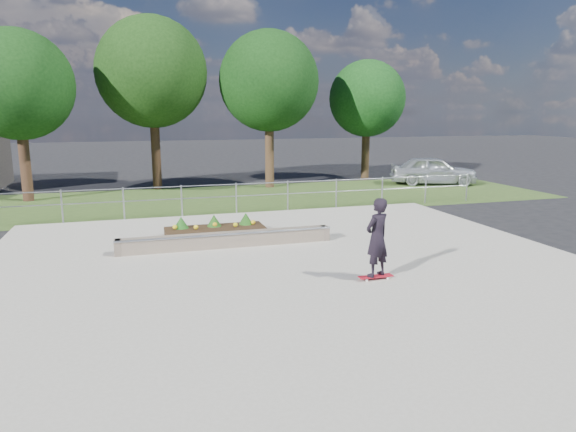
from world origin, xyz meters
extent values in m
plane|color=black|center=(0.00, 0.00, 0.00)|extent=(120.00, 120.00, 0.00)
cube|color=#31491D|center=(0.00, 11.00, 0.01)|extent=(30.00, 8.00, 0.02)
cube|color=#9F9B8D|center=(0.00, 0.00, 0.03)|extent=(15.00, 15.00, 0.06)
cylinder|color=gray|center=(-6.00, 7.50, 0.60)|extent=(0.06, 0.06, 1.20)
cylinder|color=#969A9E|center=(-4.00, 7.50, 0.60)|extent=(0.06, 0.06, 1.20)
cylinder|color=#9B9FA4|center=(-2.00, 7.50, 0.60)|extent=(0.06, 0.06, 1.20)
cylinder|color=#96999E|center=(0.00, 7.50, 0.60)|extent=(0.06, 0.06, 1.20)
cylinder|color=gray|center=(2.00, 7.50, 0.60)|extent=(0.06, 0.06, 1.20)
cylinder|color=gray|center=(4.00, 7.50, 0.60)|extent=(0.06, 0.06, 1.20)
cylinder|color=gray|center=(6.00, 7.50, 0.60)|extent=(0.06, 0.06, 1.20)
cylinder|color=#9A9DA3|center=(8.00, 7.50, 0.60)|extent=(0.06, 0.06, 1.20)
cylinder|color=#9C9FA5|center=(10.00, 7.50, 0.60)|extent=(0.06, 0.06, 1.20)
cylinder|color=#9A9DA2|center=(0.00, 7.50, 1.15)|extent=(20.00, 0.04, 0.04)
cylinder|color=#92949A|center=(0.00, 7.50, 0.70)|extent=(20.00, 0.04, 0.04)
cylinder|color=#331D14|center=(-8.00, 13.00, 1.46)|extent=(0.44, 0.44, 2.93)
sphere|color=black|center=(-8.00, 13.00, 4.88)|extent=(4.55, 4.55, 4.55)
cylinder|color=#301C13|center=(-2.50, 15.00, 1.69)|extent=(0.44, 0.44, 3.38)
sphere|color=black|center=(-2.50, 15.00, 5.62)|extent=(5.25, 5.25, 5.25)
cylinder|color=#392416|center=(3.00, 14.00, 1.57)|extent=(0.44, 0.44, 3.15)
sphere|color=black|center=(3.00, 14.00, 5.25)|extent=(4.90, 4.90, 4.90)
cylinder|color=#302113|center=(9.00, 15.50, 1.35)|extent=(0.44, 0.44, 2.70)
sphere|color=black|center=(9.00, 15.50, 4.50)|extent=(4.20, 4.20, 4.20)
cube|color=#685A4D|center=(-1.21, 2.75, 0.26)|extent=(6.00, 0.40, 0.40)
cylinder|color=#9A9DA3|center=(-1.21, 2.55, 0.46)|extent=(6.00, 0.06, 0.06)
cube|color=brown|center=(-4.11, 2.75, 0.26)|extent=(0.15, 0.42, 0.40)
cube|color=brown|center=(1.69, 2.75, 0.26)|extent=(0.15, 0.42, 0.40)
cube|color=black|center=(-1.31, 4.13, 0.18)|extent=(3.00, 1.20, 0.25)
sphere|color=yellow|center=(-2.51, 4.23, 0.39)|extent=(0.14, 0.14, 0.14)
sphere|color=yellow|center=(-1.91, 4.03, 0.39)|extent=(0.14, 0.14, 0.14)
sphere|color=gold|center=(-1.31, 4.23, 0.39)|extent=(0.14, 0.14, 0.14)
sphere|color=yellow|center=(-0.71, 4.03, 0.39)|extent=(0.14, 0.14, 0.14)
sphere|color=yellow|center=(-0.11, 4.23, 0.39)|extent=(0.14, 0.14, 0.14)
cone|color=#174D16|center=(-2.31, 4.38, 0.49)|extent=(0.44, 0.44, 0.36)
cone|color=#1C4714|center=(-1.31, 4.38, 0.49)|extent=(0.44, 0.44, 0.36)
cone|color=#1A4714|center=(-0.31, 4.38, 0.49)|extent=(0.44, 0.44, 0.36)
cylinder|color=silver|center=(1.24, -1.14, 0.09)|extent=(0.05, 0.03, 0.05)
cylinder|color=silver|center=(1.24, -0.96, 0.09)|extent=(0.05, 0.03, 0.05)
cylinder|color=white|center=(1.76, -1.14, 0.09)|extent=(0.05, 0.03, 0.05)
cylinder|color=white|center=(1.76, -0.96, 0.09)|extent=(0.05, 0.03, 0.05)
cylinder|color=gray|center=(1.24, -1.05, 0.11)|extent=(0.02, 0.18, 0.02)
cylinder|color=#9B9BA0|center=(1.76, -1.05, 0.11)|extent=(0.02, 0.18, 0.02)
cube|color=#A51422|center=(1.50, -1.05, 0.13)|extent=(0.80, 0.21, 0.02)
imported|color=black|center=(1.50, -1.05, 1.03)|extent=(0.77, 0.65, 1.78)
imported|color=#B6BCC1|center=(11.53, 12.50, 0.75)|extent=(4.77, 3.24, 1.51)
camera|label=1|loc=(-3.60, -11.07, 3.77)|focal=32.00mm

